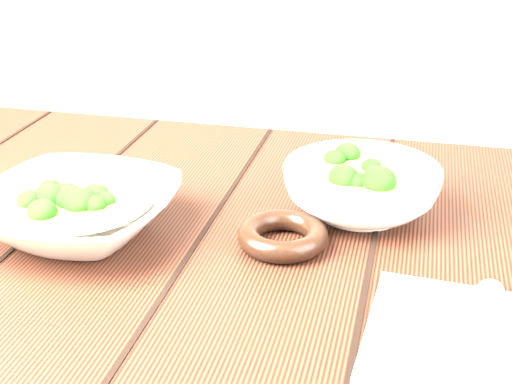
# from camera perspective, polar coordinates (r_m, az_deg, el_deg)

# --- Properties ---
(table) EXTENTS (1.20, 0.80, 0.75)m
(table) POSITION_cam_1_polar(r_m,az_deg,el_deg) (0.89, -3.22, -10.98)
(table) COLOR #36180F
(table) RESTS_ON ground
(soup_bowl_front) EXTENTS (0.24, 0.24, 0.07)m
(soup_bowl_front) POSITION_cam_1_polar(r_m,az_deg,el_deg) (0.86, -14.11, -1.38)
(soup_bowl_front) COLOR silver
(soup_bowl_front) RESTS_ON table
(soup_bowl_back) EXTENTS (0.24, 0.24, 0.07)m
(soup_bowl_back) POSITION_cam_1_polar(r_m,az_deg,el_deg) (0.90, 8.39, 0.32)
(soup_bowl_back) COLOR silver
(soup_bowl_back) RESTS_ON table
(trivet) EXTENTS (0.11, 0.11, 0.03)m
(trivet) POSITION_cam_1_polar(r_m,az_deg,el_deg) (0.82, 2.16, -3.51)
(trivet) COLOR black
(trivet) RESTS_ON table
(napkin) EXTENTS (0.23, 0.20, 0.01)m
(napkin) POSITION_cam_1_polar(r_m,az_deg,el_deg) (0.69, 18.19, -11.66)
(napkin) COLOR beige
(napkin) RESTS_ON table
(spoon_left) EXTENTS (0.06, 0.18, 0.01)m
(spoon_left) POSITION_cam_1_polar(r_m,az_deg,el_deg) (0.72, 17.72, -9.03)
(spoon_left) COLOR #ACA697
(spoon_left) RESTS_ON napkin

